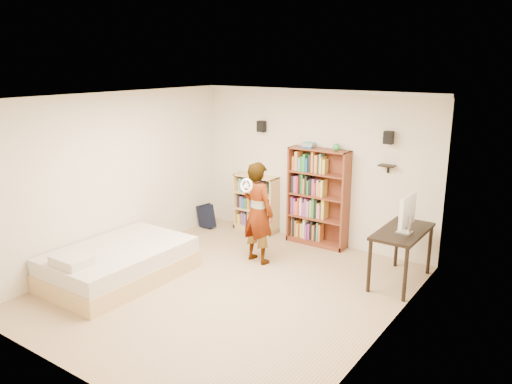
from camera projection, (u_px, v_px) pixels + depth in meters
ground at (228, 289)px, 7.13m from camera, size 4.50×5.00×0.01m
room_shell at (226, 169)px, 6.68m from camera, size 4.52×5.02×2.71m
crown_molding at (225, 100)px, 6.45m from camera, size 4.50×5.00×0.06m
speaker_left at (261, 126)px, 9.10m from camera, size 0.14×0.12×0.20m
speaker_right at (389, 138)px, 7.78m from camera, size 0.14×0.12×0.20m
wall_shelf at (387, 166)px, 7.90m from camera, size 0.25×0.16×0.02m
tall_bookshelf at (318, 198)px, 8.67m from camera, size 1.08×0.32×1.71m
low_bookshelf at (256, 203)px, 9.47m from camera, size 0.86×0.32×1.08m
computer_desk at (401, 256)px, 7.25m from camera, size 0.60×1.19×0.81m
imac at (406, 214)px, 6.96m from camera, size 0.15×0.56×0.55m
daybed at (119, 259)px, 7.40m from camera, size 1.37×2.10×0.62m
person at (258, 213)px, 7.92m from camera, size 0.66×0.49×1.65m
wii_wheel at (246, 186)px, 7.55m from camera, size 0.22×0.08×0.23m
navy_bag at (206, 216)px, 9.72m from camera, size 0.37×0.27×0.46m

